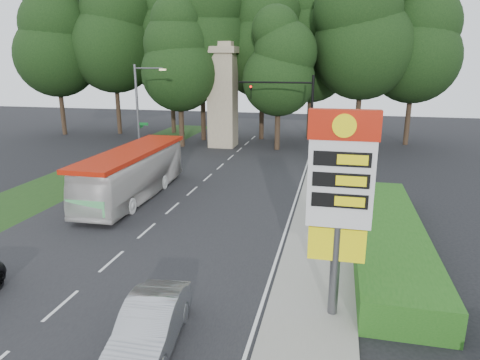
% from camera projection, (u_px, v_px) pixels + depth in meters
% --- Properties ---
extents(ground, '(120.00, 120.00, 0.00)m').
position_uv_depth(ground, '(52.00, 314.00, 14.38)').
color(ground, black).
rests_on(ground, ground).
extents(road_surface, '(14.00, 80.00, 0.02)m').
position_uv_depth(road_surface, '(179.00, 203.00, 25.66)').
color(road_surface, black).
rests_on(road_surface, ground).
extents(sidewalk_right, '(3.00, 80.00, 0.12)m').
position_uv_depth(sidewalk_right, '(322.00, 213.00, 23.84)').
color(sidewalk_right, gray).
rests_on(sidewalk_right, ground).
extents(grass_verge_left, '(5.00, 50.00, 0.02)m').
position_uv_depth(grass_verge_left, '(91.00, 171.00, 33.32)').
color(grass_verge_left, '#193814').
rests_on(grass_verge_left, ground).
extents(hedge, '(3.00, 14.00, 1.20)m').
position_uv_depth(hedge, '(387.00, 236.00, 19.30)').
color(hedge, '#1E5115').
rests_on(hedge, ground).
extents(gas_station_pylon, '(2.10, 0.45, 6.85)m').
position_uv_depth(gas_station_pylon, '(340.00, 188.00, 13.11)').
color(gas_station_pylon, '#59595E').
rests_on(gas_station_pylon, ground).
extents(traffic_signal_mast, '(6.10, 0.35, 7.20)m').
position_uv_depth(traffic_signal_mast, '(296.00, 107.00, 34.49)').
color(traffic_signal_mast, black).
rests_on(traffic_signal_mast, ground).
extents(streetlight_signs, '(2.75, 0.98, 8.00)m').
position_uv_depth(streetlight_signs, '(140.00, 109.00, 35.37)').
color(streetlight_signs, '#59595E').
rests_on(streetlight_signs, ground).
extents(monument, '(3.00, 3.00, 10.05)m').
position_uv_depth(monument, '(223.00, 95.00, 41.65)').
color(monument, gray).
rests_on(monument, ground).
extents(tree_far_west, '(8.96, 8.96, 17.60)m').
position_uv_depth(tree_far_west, '(55.00, 39.00, 47.23)').
color(tree_far_west, '#2D2116').
rests_on(tree_far_west, ground).
extents(tree_west_mid, '(9.80, 9.80, 19.25)m').
position_uv_depth(tree_west_mid, '(112.00, 29.00, 47.56)').
color(tree_west_mid, '#2D2116').
rests_on(tree_west_mid, ground).
extents(tree_west_near, '(8.40, 8.40, 16.50)m').
position_uv_depth(tree_west_near, '(170.00, 45.00, 48.62)').
color(tree_west_near, '#2D2116').
rests_on(tree_west_near, ground).
extents(tree_center_left, '(10.08, 10.08, 19.80)m').
position_uv_depth(tree_center_left, '(201.00, 23.00, 43.26)').
color(tree_center_left, '#2D2116').
rests_on(tree_center_left, ground).
extents(tree_center_right, '(9.24, 9.24, 18.15)m').
position_uv_depth(tree_center_right, '(263.00, 34.00, 44.13)').
color(tree_center_right, '#2D2116').
rests_on(tree_center_right, ground).
extents(tree_east_near, '(8.12, 8.12, 15.95)m').
position_uv_depth(tree_east_near, '(312.00, 47.00, 45.31)').
color(tree_east_near, '#2D2116').
rests_on(tree_east_near, ground).
extents(tree_east_mid, '(9.52, 9.52, 18.70)m').
position_uv_depth(tree_east_mid, '(364.00, 27.00, 40.04)').
color(tree_east_mid, '#2D2116').
rests_on(tree_east_mid, ground).
extents(tree_far_east, '(8.68, 8.68, 17.05)m').
position_uv_depth(tree_far_east, '(416.00, 39.00, 41.13)').
color(tree_far_east, '#2D2116').
rests_on(tree_far_east, ground).
extents(tree_monument_left, '(7.28, 7.28, 14.30)m').
position_uv_depth(tree_monument_left, '(179.00, 57.00, 40.60)').
color(tree_monument_left, '#2D2116').
rests_on(tree_monument_left, ground).
extents(tree_monument_right, '(6.72, 6.72, 13.20)m').
position_uv_depth(tree_monument_right, '(279.00, 64.00, 39.24)').
color(tree_monument_right, '#2D2116').
rests_on(tree_monument_right, ground).
extents(transit_bus, '(2.82, 10.96, 3.04)m').
position_uv_depth(transit_bus, '(133.00, 174.00, 26.36)').
color(transit_bus, silver).
rests_on(transit_bus, ground).
extents(sedan_silver, '(2.06, 4.57, 1.46)m').
position_uv_depth(sedan_silver, '(150.00, 326.00, 12.52)').
color(sedan_silver, '#A2A4AA').
rests_on(sedan_silver, ground).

